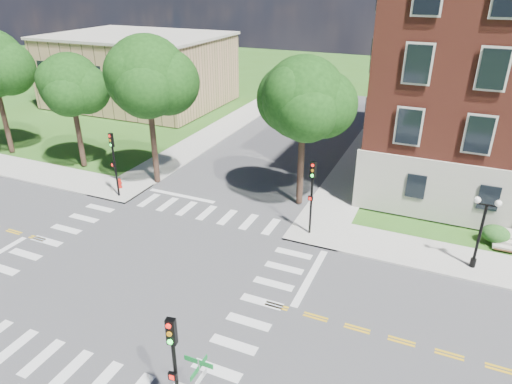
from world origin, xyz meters
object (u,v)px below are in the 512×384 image
at_px(twin_lamp_west, 481,229).
at_px(fire_hydrant, 120,183).
at_px(street_sign_pole, 200,380).
at_px(traffic_signal_se, 174,360).
at_px(traffic_signal_nw, 113,157).
at_px(traffic_signal_ne, 312,189).

xyz_separation_m(twin_lamp_west, fire_hydrant, (-24.78, 0.56, -2.06)).
distance_m(street_sign_pole, fire_hydrant, 22.10).
bearing_deg(twin_lamp_west, street_sign_pole, -121.15).
distance_m(traffic_signal_se, twin_lamp_west, 17.82).
xyz_separation_m(traffic_signal_se, traffic_signal_nw, (-14.35, 14.38, 0.00)).
bearing_deg(traffic_signal_se, traffic_signal_nw, 134.93).
height_order(traffic_signal_nw, fire_hydrant, traffic_signal_nw).
distance_m(traffic_signal_ne, twin_lamp_west, 9.48).
xyz_separation_m(traffic_signal_se, twin_lamp_west, (9.63, 14.97, -0.66)).
relative_size(traffic_signal_se, fire_hydrant, 6.40).
relative_size(traffic_signal_ne, street_sign_pole, 1.55).
bearing_deg(fire_hydrant, twin_lamp_west, -1.29).
height_order(street_sign_pole, fire_hydrant, street_sign_pole).
bearing_deg(fire_hydrant, traffic_signal_ne, -2.51).
bearing_deg(traffic_signal_nw, street_sign_pole, -42.95).
bearing_deg(traffic_signal_ne, twin_lamp_west, 0.69).
bearing_deg(traffic_signal_se, twin_lamp_west, 57.25).
bearing_deg(street_sign_pole, twin_lamp_west, 58.85).
distance_m(traffic_signal_nw, fire_hydrant, 3.06).
distance_m(traffic_signal_ne, traffic_signal_nw, 14.53).
distance_m(traffic_signal_nw, twin_lamp_west, 24.00).
relative_size(traffic_signal_nw, fire_hydrant, 6.40).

